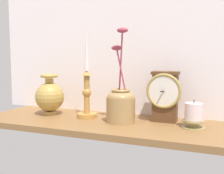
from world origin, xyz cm
name	(u,v)px	position (x,y,z in cm)	size (l,w,h in cm)	color
ground_plane	(99,123)	(0.00, 0.00, -1.20)	(100.00, 36.00, 2.40)	brown
back_wall	(115,42)	(0.00, 18.50, 32.50)	(120.00, 2.00, 65.00)	white
mantel_clock	(165,95)	(25.25, 7.80, 10.73)	(13.81, 9.20, 20.17)	#56361E
candlestick_tall_left	(87,91)	(-7.19, 3.45, 11.58)	(8.65, 8.65, 37.21)	#B7833D
brass_vase_bulbous	(50,96)	(-25.45, 2.69, 8.36)	(12.88, 12.88, 18.20)	#AE8D44
brass_vase_jar	(121,103)	(9.18, 0.72, 7.56)	(11.52, 11.52, 36.83)	#A17D4B
pillar_candle_front	(193,116)	(36.94, 2.06, 4.48)	(8.64, 8.64, 10.38)	#9E8C54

